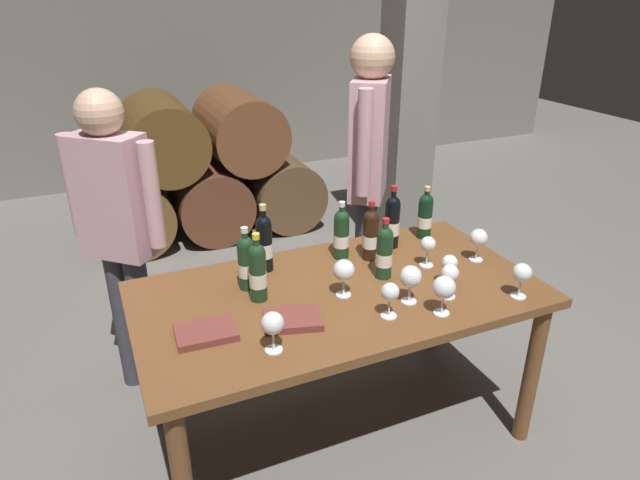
{
  "coord_description": "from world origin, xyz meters",
  "views": [
    {
      "loc": [
        -0.89,
        -1.83,
        1.94
      ],
      "look_at": [
        0.0,
        0.2,
        0.91
      ],
      "focal_mm": 31.11,
      "sensor_mm": 36.0,
      "label": 1
    }
  ],
  "objects_px": {
    "wine_bottle_1": "(392,221)",
    "wine_glass_5": "(411,277)",
    "wine_bottle_3": "(384,252)",
    "wine_bottle_6": "(246,262)",
    "wine_bottle_0": "(425,215)",
    "wine_bottle_7": "(341,234)",
    "sommelier_presenting": "(368,163)",
    "wine_glass_0": "(449,264)",
    "wine_bottle_5": "(264,242)",
    "tasting_notebook": "(293,319)",
    "wine_bottle_4": "(258,271)",
    "wine_glass_6": "(273,324)",
    "wine_glass_1": "(479,239)",
    "wine_bottle_2": "(371,234)",
    "dining_table": "(339,309)",
    "wine_glass_2": "(522,274)",
    "leather_ledger": "(206,332)",
    "taster_seated_left": "(118,224)",
    "wine_glass_9": "(428,245)",
    "wine_glass_8": "(444,288)",
    "wine_glass_7": "(450,275)",
    "wine_glass_3": "(390,293)",
    "wine_glass_4": "(344,271)"
  },
  "relations": [
    {
      "from": "dining_table",
      "to": "wine_glass_2",
      "type": "bearing_deg",
      "value": -27.56
    },
    {
      "from": "wine_bottle_2",
      "to": "wine_bottle_7",
      "type": "relative_size",
      "value": 1.02
    },
    {
      "from": "wine_bottle_3",
      "to": "wine_glass_2",
      "type": "relative_size",
      "value": 1.83
    },
    {
      "from": "wine_bottle_1",
      "to": "wine_glass_0",
      "type": "distance_m",
      "value": 0.44
    },
    {
      "from": "wine_bottle_7",
      "to": "wine_glass_4",
      "type": "distance_m",
      "value": 0.35
    },
    {
      "from": "wine_glass_0",
      "to": "wine_glass_6",
      "type": "distance_m",
      "value": 0.85
    },
    {
      "from": "wine_bottle_0",
      "to": "wine_glass_1",
      "type": "relative_size",
      "value": 1.74
    },
    {
      "from": "wine_glass_1",
      "to": "wine_glass_3",
      "type": "xyz_separation_m",
      "value": [
        -0.62,
        -0.26,
        -0.01
      ]
    },
    {
      "from": "wine_glass_5",
      "to": "wine_bottle_4",
      "type": "bearing_deg",
      "value": 154.25
    },
    {
      "from": "wine_glass_5",
      "to": "wine_glass_6",
      "type": "relative_size",
      "value": 1.04
    },
    {
      "from": "wine_bottle_2",
      "to": "wine_bottle_3",
      "type": "relative_size",
      "value": 1.03
    },
    {
      "from": "wine_bottle_1",
      "to": "wine_glass_5",
      "type": "xyz_separation_m",
      "value": [
        -0.2,
        -0.49,
        -0.02
      ]
    },
    {
      "from": "wine_bottle_6",
      "to": "wine_glass_6",
      "type": "xyz_separation_m",
      "value": [
        -0.05,
        -0.47,
        -0.01
      ]
    },
    {
      "from": "wine_glass_4",
      "to": "wine_glass_5",
      "type": "bearing_deg",
      "value": -34.51
    },
    {
      "from": "wine_bottle_0",
      "to": "wine_bottle_6",
      "type": "relative_size",
      "value": 0.97
    },
    {
      "from": "wine_bottle_1",
      "to": "wine_bottle_2",
      "type": "bearing_deg",
      "value": -154.73
    },
    {
      "from": "sommelier_presenting",
      "to": "wine_bottle_3",
      "type": "bearing_deg",
      "value": -112.61
    },
    {
      "from": "dining_table",
      "to": "tasting_notebook",
      "type": "height_order",
      "value": "tasting_notebook"
    },
    {
      "from": "wine_bottle_0",
      "to": "wine_glass_5",
      "type": "distance_m",
      "value": 0.66
    },
    {
      "from": "wine_glass_0",
      "to": "sommelier_presenting",
      "type": "height_order",
      "value": "sommelier_presenting"
    },
    {
      "from": "wine_bottle_4",
      "to": "wine_glass_1",
      "type": "xyz_separation_m",
      "value": [
        1.04,
        -0.07,
        -0.02
      ]
    },
    {
      "from": "wine_bottle_3",
      "to": "wine_bottle_6",
      "type": "distance_m",
      "value": 0.59
    },
    {
      "from": "leather_ledger",
      "to": "wine_bottle_7",
      "type": "bearing_deg",
      "value": 30.47
    },
    {
      "from": "wine_bottle_7",
      "to": "wine_glass_5",
      "type": "relative_size",
      "value": 1.73
    },
    {
      "from": "wine_glass_5",
      "to": "sommelier_presenting",
      "type": "bearing_deg",
      "value": 71.94
    },
    {
      "from": "wine_bottle_5",
      "to": "taster_seated_left",
      "type": "distance_m",
      "value": 0.71
    },
    {
      "from": "dining_table",
      "to": "leather_ledger",
      "type": "xyz_separation_m",
      "value": [
        -0.59,
        -0.1,
        0.11
      ]
    },
    {
      "from": "wine_glass_2",
      "to": "tasting_notebook",
      "type": "bearing_deg",
      "value": 168.07
    },
    {
      "from": "wine_bottle_5",
      "to": "wine_glass_8",
      "type": "bearing_deg",
      "value": -50.61
    },
    {
      "from": "wine_glass_7",
      "to": "leather_ledger",
      "type": "distance_m",
      "value": 0.99
    },
    {
      "from": "taster_seated_left",
      "to": "wine_bottle_2",
      "type": "bearing_deg",
      "value": -25.38
    },
    {
      "from": "wine_glass_5",
      "to": "sommelier_presenting",
      "type": "xyz_separation_m",
      "value": [
        0.31,
        0.95,
        0.17
      ]
    },
    {
      "from": "leather_ledger",
      "to": "taster_seated_left",
      "type": "xyz_separation_m",
      "value": [
        -0.21,
        0.82,
        0.15
      ]
    },
    {
      "from": "wine_glass_0",
      "to": "wine_bottle_4",
      "type": "bearing_deg",
      "value": 164.38
    },
    {
      "from": "wine_bottle_6",
      "to": "tasting_notebook",
      "type": "height_order",
      "value": "wine_bottle_6"
    },
    {
      "from": "wine_glass_5",
      "to": "wine_glass_7",
      "type": "bearing_deg",
      "value": -10.55
    },
    {
      "from": "wine_bottle_4",
      "to": "wine_bottle_5",
      "type": "height_order",
      "value": "wine_bottle_5"
    },
    {
      "from": "wine_bottle_3",
      "to": "wine_bottle_6",
      "type": "height_order",
      "value": "same"
    },
    {
      "from": "wine_bottle_0",
      "to": "wine_glass_6",
      "type": "relative_size",
      "value": 1.75
    },
    {
      "from": "wine_bottle_6",
      "to": "wine_bottle_5",
      "type": "bearing_deg",
      "value": 46.17
    },
    {
      "from": "dining_table",
      "to": "wine_glass_1",
      "type": "relative_size",
      "value": 10.85
    },
    {
      "from": "wine_glass_7",
      "to": "wine_bottle_3",
      "type": "bearing_deg",
      "value": 121.24
    },
    {
      "from": "wine_bottle_5",
      "to": "tasting_notebook",
      "type": "relative_size",
      "value": 1.43
    },
    {
      "from": "wine_bottle_1",
      "to": "wine_bottle_6",
      "type": "height_order",
      "value": "wine_bottle_1"
    },
    {
      "from": "wine_bottle_0",
      "to": "wine_bottle_6",
      "type": "xyz_separation_m",
      "value": [
        -0.97,
        -0.14,
        0.0
      ]
    },
    {
      "from": "wine_glass_6",
      "to": "wine_glass_9",
      "type": "height_order",
      "value": "wine_glass_6"
    },
    {
      "from": "wine_glass_5",
      "to": "wine_bottle_6",
      "type": "bearing_deg",
      "value": 146.53
    },
    {
      "from": "wine_bottle_3",
      "to": "tasting_notebook",
      "type": "xyz_separation_m",
      "value": [
        -0.5,
        -0.18,
        -0.11
      ]
    },
    {
      "from": "wine_glass_1",
      "to": "wine_glass_3",
      "type": "bearing_deg",
      "value": -157.58
    },
    {
      "from": "wine_glass_6",
      "to": "wine_glass_2",
      "type": "bearing_deg",
      "value": -2.98
    }
  ]
}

